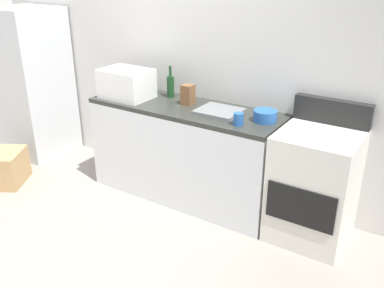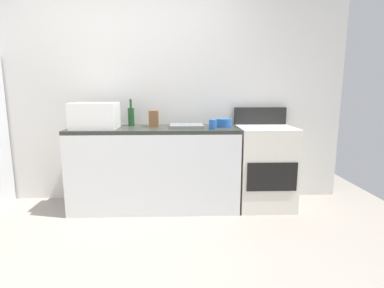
{
  "view_description": "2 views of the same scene",
  "coord_description": "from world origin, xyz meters",
  "px_view_note": "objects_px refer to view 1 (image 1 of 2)",
  "views": [
    {
      "loc": [
        2.3,
        -1.78,
        2.07
      ],
      "look_at": [
        0.66,
        0.76,
        0.77
      ],
      "focal_mm": 39.39,
      "sensor_mm": 36.0,
      "label": 1
    },
    {
      "loc": [
        0.59,
        -2.02,
        1.29
      ],
      "look_at": [
        0.7,
        0.87,
        0.77
      ],
      "focal_mm": 27.91,
      "sensor_mm": 36.0,
      "label": 2
    }
  ],
  "objects_px": {
    "knife_block": "(188,95)",
    "mixing_bowl": "(265,116)",
    "coffee_mug": "(238,119)",
    "microwave": "(127,84)",
    "refrigerator": "(33,83)",
    "stove_oven": "(314,185)",
    "wine_bottle": "(171,86)"
  },
  "relations": [
    {
      "from": "coffee_mug",
      "to": "mixing_bowl",
      "type": "xyz_separation_m",
      "value": [
        0.14,
        0.2,
        -0.0
      ]
    },
    {
      "from": "refrigerator",
      "to": "knife_block",
      "type": "xyz_separation_m",
      "value": [
        2.04,
        0.11,
        0.17
      ]
    },
    {
      "from": "mixing_bowl",
      "to": "microwave",
      "type": "bearing_deg",
      "value": -175.53
    },
    {
      "from": "wine_bottle",
      "to": "knife_block",
      "type": "distance_m",
      "value": 0.28
    },
    {
      "from": "wine_bottle",
      "to": "mixing_bowl",
      "type": "relative_size",
      "value": 1.58
    },
    {
      "from": "stove_oven",
      "to": "knife_block",
      "type": "xyz_separation_m",
      "value": [
        -1.23,
        0.05,
        0.52
      ]
    },
    {
      "from": "wine_bottle",
      "to": "mixing_bowl",
      "type": "height_order",
      "value": "wine_bottle"
    },
    {
      "from": "microwave",
      "to": "knife_block",
      "type": "xyz_separation_m",
      "value": [
        0.6,
        0.14,
        -0.05
      ]
    },
    {
      "from": "stove_oven",
      "to": "microwave",
      "type": "height_order",
      "value": "microwave"
    },
    {
      "from": "coffee_mug",
      "to": "knife_block",
      "type": "relative_size",
      "value": 0.56
    },
    {
      "from": "microwave",
      "to": "knife_block",
      "type": "distance_m",
      "value": 0.62
    },
    {
      "from": "coffee_mug",
      "to": "mixing_bowl",
      "type": "distance_m",
      "value": 0.24
    },
    {
      "from": "stove_oven",
      "to": "wine_bottle",
      "type": "distance_m",
      "value": 1.6
    },
    {
      "from": "stove_oven",
      "to": "microwave",
      "type": "distance_m",
      "value": 1.92
    },
    {
      "from": "microwave",
      "to": "coffee_mug",
      "type": "bearing_deg",
      "value": -4.21
    },
    {
      "from": "wine_bottle",
      "to": "refrigerator",
      "type": "bearing_deg",
      "value": -173.29
    },
    {
      "from": "wine_bottle",
      "to": "coffee_mug",
      "type": "height_order",
      "value": "wine_bottle"
    },
    {
      "from": "knife_block",
      "to": "coffee_mug",
      "type": "bearing_deg",
      "value": -20.09
    },
    {
      "from": "refrigerator",
      "to": "knife_block",
      "type": "relative_size",
      "value": 9.16
    },
    {
      "from": "refrigerator",
      "to": "microwave",
      "type": "bearing_deg",
      "value": -1.19
    },
    {
      "from": "stove_oven",
      "to": "wine_bottle",
      "type": "xyz_separation_m",
      "value": [
        -1.49,
        0.15,
        0.54
      ]
    },
    {
      "from": "wine_bottle",
      "to": "knife_block",
      "type": "relative_size",
      "value": 1.67
    },
    {
      "from": "microwave",
      "to": "mixing_bowl",
      "type": "relative_size",
      "value": 2.42
    },
    {
      "from": "refrigerator",
      "to": "stove_oven",
      "type": "bearing_deg",
      "value": 0.97
    },
    {
      "from": "refrigerator",
      "to": "microwave",
      "type": "xyz_separation_m",
      "value": [
        1.44,
        -0.03,
        0.21
      ]
    },
    {
      "from": "coffee_mug",
      "to": "refrigerator",
      "type": "bearing_deg",
      "value": 177.42
    },
    {
      "from": "knife_block",
      "to": "mixing_bowl",
      "type": "height_order",
      "value": "knife_block"
    },
    {
      "from": "knife_block",
      "to": "stove_oven",
      "type": "bearing_deg",
      "value": -2.51
    },
    {
      "from": "refrigerator",
      "to": "wine_bottle",
      "type": "distance_m",
      "value": 1.8
    },
    {
      "from": "refrigerator",
      "to": "microwave",
      "type": "relative_size",
      "value": 3.59
    },
    {
      "from": "wine_bottle",
      "to": "microwave",
      "type": "bearing_deg",
      "value": -144.61
    },
    {
      "from": "stove_oven",
      "to": "mixing_bowl",
      "type": "height_order",
      "value": "stove_oven"
    }
  ]
}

